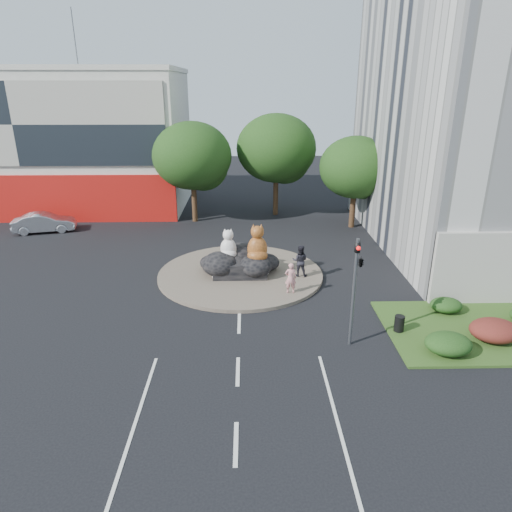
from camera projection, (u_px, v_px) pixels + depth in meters
The scene contains 21 objects.
ground at pixel (238, 371), 18.58m from camera, with size 120.00×120.00×0.00m, color black.
roundabout_island at pixel (240, 274), 27.90m from camera, with size 10.00×10.00×0.20m, color brown.
rock_plinth at pixel (240, 266), 27.70m from camera, with size 3.20×2.60×0.90m, color black, non-canonical shape.
shophouse_block at pixel (47, 140), 42.15m from camera, with size 25.20×12.30×17.40m.
grass_verge at pixel (492, 330), 21.60m from camera, with size 10.00×6.00×0.12m, color #33541C.
tree_left at pixel (193, 159), 37.29m from camera, with size 6.46×6.46×8.27m.
tree_mid at pixel (277, 152), 39.19m from camera, with size 6.84×6.84×8.76m.
tree_right at pixel (356, 170), 35.90m from camera, with size 5.70×5.70×7.30m.
hedge_near_green at pixel (448, 344), 19.49m from camera, with size 2.00×1.60×0.90m, color #1B3B13.
hedge_red at pixel (494, 330), 20.46m from camera, with size 2.20×1.76×0.99m, color #512215.
hedge_back_green at pixel (446, 305), 23.11m from camera, with size 1.60×1.28×0.72m, color #1B3B13.
traffic_light at pixel (358, 270), 19.27m from camera, with size 0.44×1.24×5.00m.
street_lamp at pixel (475, 211), 24.71m from camera, with size 2.34×0.22×8.06m.
cat_white at pixel (228, 243), 27.31m from camera, with size 1.12×0.97×1.87m, color silver, non-canonical shape.
cat_tabby at pixel (257, 242), 26.86m from camera, with size 1.36×1.18×2.27m, color #CA5F2A, non-canonical shape.
kitten_calico at pixel (216, 272), 26.80m from camera, with size 0.52×0.45×0.87m, color beige, non-canonical shape.
kitten_white at pixel (263, 269), 27.21m from camera, with size 0.50×0.44×0.84m, color white, non-canonical shape.
pedestrian_pink at pixel (291, 278), 24.87m from camera, with size 0.63×0.42×1.74m, color #D38889.
pedestrian_dark at pixel (300, 261), 27.05m from camera, with size 0.93×0.73×1.92m, color black.
parked_car at pixel (44, 223), 35.92m from camera, with size 1.62×4.64×1.53m, color #B1B2B9.
litter_bin at pixel (399, 323), 21.27m from camera, with size 0.46×0.46×0.77m, color black.
Camera 1 is at (0.40, -15.74, 10.95)m, focal length 32.00 mm.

